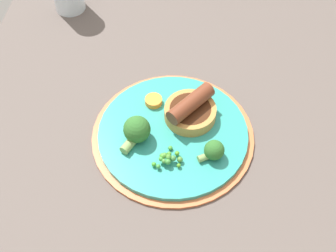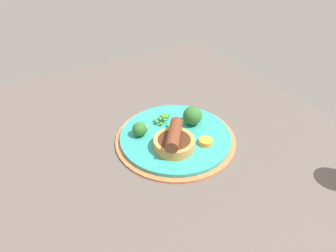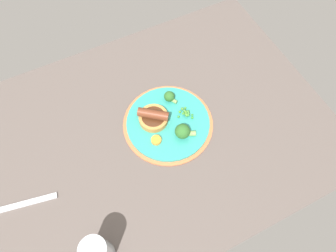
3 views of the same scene
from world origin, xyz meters
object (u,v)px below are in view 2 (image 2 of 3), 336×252
Objects in this scene: pea_pile at (164,118)px; broccoli_floret_far at (140,129)px; sausage_pudding at (174,141)px; carrot_slice_1 at (206,142)px; broccoli_floret_near at (192,116)px; dinner_plate at (177,137)px.

broccoli_floret_far is (1.98, -7.41, 0.55)cm from pea_pile.
sausage_pudding is 2.94× the size of carrot_slice_1.
carrot_slice_1 is at bearing -71.51° from sausage_pudding.
sausage_pudding is at bearing -109.02° from carrot_slice_1.
broccoli_floret_far is (-2.05, -13.12, -0.58)cm from broccoli_floret_near.
pea_pile is 7.09cm from broccoli_floret_near.
dinner_plate is 6.76cm from broccoli_floret_near.
broccoli_floret_far reaches higher than carrot_slice_1.
broccoli_floret_near is 8.47cm from carrot_slice_1.
broccoli_floret_far is (-4.11, -7.45, 2.47)cm from dinner_plate.
dinner_plate is 3.11× the size of sausage_pudding.
sausage_pudding is at bearing -37.79° from dinner_plate.
broccoli_floret_near is (-5.77, 8.54, 0.36)cm from sausage_pudding.
dinner_plate is at bearing -0.29° from sausage_pudding.
dinner_plate is 7.38cm from carrot_slice_1.
broccoli_floret_far reaches higher than pea_pile.
broccoli_floret_near is (4.03, 5.71, 1.14)cm from pea_pile.
broccoli_floret_near is at bearing 168.20° from carrot_slice_1.
sausage_pudding is 7.35cm from carrot_slice_1.
dinner_plate is at bearing 0.45° from pea_pile.
sausage_pudding is at bearing -16.09° from pea_pile.
dinner_plate is 9.13× the size of carrot_slice_1.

